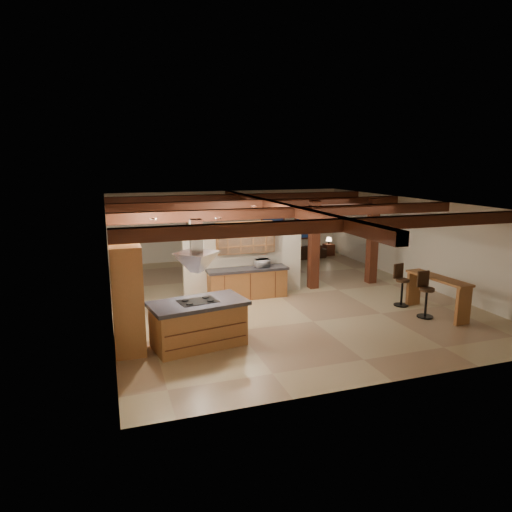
% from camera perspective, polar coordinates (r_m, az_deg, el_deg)
% --- Properties ---
extents(ground, '(12.00, 12.00, 0.00)m').
position_cam_1_polar(ground, '(14.34, 2.89, -4.97)').
color(ground, tan).
rests_on(ground, ground).
extents(room_walls, '(12.00, 12.00, 12.00)m').
position_cam_1_polar(room_walls, '(13.93, 2.97, 2.06)').
color(room_walls, beige).
rests_on(room_walls, ground).
extents(ceiling_beams, '(10.00, 12.00, 0.28)m').
position_cam_1_polar(ceiling_beams, '(13.80, 3.01, 6.07)').
color(ceiling_beams, '#3F1C0F').
rests_on(ceiling_beams, room_walls).
extents(timber_posts, '(2.50, 0.30, 2.90)m').
position_cam_1_polar(timber_posts, '(15.45, 10.97, 2.75)').
color(timber_posts, '#3F1C0F').
rests_on(timber_posts, ground).
extents(partition_wall, '(3.80, 0.18, 2.20)m').
position_cam_1_polar(partition_wall, '(14.20, -1.56, -0.54)').
color(partition_wall, beige).
rests_on(partition_wall, ground).
extents(pantry_cabinet, '(0.67, 1.60, 2.40)m').
position_cam_1_polar(pantry_cabinet, '(10.60, -15.84, -4.72)').
color(pantry_cabinet, '#94592F').
rests_on(pantry_cabinet, ground).
extents(back_counter, '(2.50, 0.66, 0.94)m').
position_cam_1_polar(back_counter, '(13.99, -1.08, -3.36)').
color(back_counter, '#94592F').
rests_on(back_counter, ground).
extents(upper_display_cabinet, '(1.80, 0.36, 0.95)m').
position_cam_1_polar(upper_display_cabinet, '(13.89, -1.35, 2.33)').
color(upper_display_cabinet, '#94592F').
rests_on(upper_display_cabinet, partition_wall).
extents(range_hood, '(1.10, 1.10, 1.40)m').
position_cam_1_polar(range_hood, '(10.14, -7.39, -1.70)').
color(range_hood, silver).
rests_on(range_hood, room_walls).
extents(back_windows, '(2.70, 0.07, 1.70)m').
position_cam_1_polar(back_windows, '(20.45, 4.22, 4.35)').
color(back_windows, '#3F1C0F').
rests_on(back_windows, room_walls).
extents(framed_art, '(0.65, 0.05, 0.85)m').
position_cam_1_polar(framed_art, '(19.20, -7.74, 4.40)').
color(framed_art, '#3F1C0F').
rests_on(framed_art, room_walls).
extents(recessed_cans, '(3.16, 2.46, 0.03)m').
position_cam_1_polar(recessed_cans, '(11.20, -5.51, 5.27)').
color(recessed_cans, silver).
rests_on(recessed_cans, room_walls).
extents(kitchen_island, '(2.31, 1.50, 1.06)m').
position_cam_1_polar(kitchen_island, '(10.50, -7.21, -8.33)').
color(kitchen_island, '#94592F').
rests_on(kitchen_island, ground).
extents(dining_table, '(2.05, 1.42, 0.66)m').
position_cam_1_polar(dining_table, '(17.30, 1.34, -0.91)').
color(dining_table, '#3D1A0F').
rests_on(dining_table, ground).
extents(sofa, '(2.00, 0.89, 0.57)m').
position_cam_1_polar(sofa, '(19.85, 5.86, 0.55)').
color(sofa, black).
rests_on(sofa, ground).
extents(microwave, '(0.46, 0.33, 0.24)m').
position_cam_1_polar(microwave, '(13.99, 0.77, -0.89)').
color(microwave, '#B5B5B9').
rests_on(microwave, back_counter).
extents(bar_counter, '(0.66, 2.04, 1.05)m').
position_cam_1_polar(bar_counter, '(13.39, 21.73, -3.88)').
color(bar_counter, '#94592F').
rests_on(bar_counter, ground).
extents(side_table, '(0.43, 0.43, 0.51)m').
position_cam_1_polar(side_table, '(20.62, 9.06, 0.79)').
color(side_table, '#3F1C0F').
rests_on(side_table, ground).
extents(table_lamp, '(0.26, 0.26, 0.30)m').
position_cam_1_polar(table_lamp, '(20.54, 9.11, 2.08)').
color(table_lamp, black).
rests_on(table_lamp, side_table).
extents(bar_stool_a, '(0.43, 0.43, 1.24)m').
position_cam_1_polar(bar_stool_a, '(13.07, 20.43, -4.52)').
color(bar_stool_a, black).
rests_on(bar_stool_a, ground).
extents(bar_stool_b, '(0.43, 0.45, 1.22)m').
position_cam_1_polar(bar_stool_b, '(13.88, 17.69, -3.45)').
color(bar_stool_b, black).
rests_on(bar_stool_b, ground).
extents(dining_chairs, '(2.43, 2.43, 1.21)m').
position_cam_1_polar(dining_chairs, '(17.24, 1.34, 0.00)').
color(dining_chairs, '#3F1C0F').
rests_on(dining_chairs, ground).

